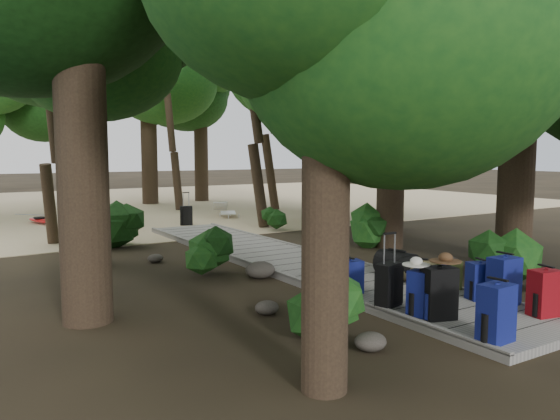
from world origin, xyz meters
TOP-DOWN VIEW (x-y plane):
  - ground at (0.00, 0.00)m, footprint 120.00×120.00m
  - sand_beach at (0.00, 16.00)m, footprint 40.00×22.00m
  - boardwalk at (0.00, 1.00)m, footprint 2.00×12.00m
  - backpack_left_a at (-0.74, -4.62)m, footprint 0.43×0.31m
  - backpack_left_b at (-0.62, -3.63)m, footprint 0.50×0.42m
  - backpack_left_c at (-0.68, -3.38)m, footprint 0.44×0.37m
  - backpack_left_d at (-0.76, -1.92)m, footprint 0.44×0.36m
  - backpack_right_a at (0.72, -4.31)m, footprint 0.44×0.35m
  - backpack_right_b at (0.73, -3.66)m, footprint 0.45×0.32m
  - backpack_right_c at (0.69, -3.28)m, footprint 0.43×0.36m
  - backpack_right_d at (0.74, -2.64)m, footprint 0.35×0.26m
  - duffel_right_khaki at (0.71, -2.00)m, footprint 0.63×0.71m
  - duffel_right_black at (0.70, -1.47)m, footprint 0.57×0.80m
  - suitcase_on_boardwalk at (-0.77, -2.83)m, footprint 0.46×0.33m
  - lone_suitcase_on_sand at (0.47, 7.90)m, footprint 0.45×0.34m
  - hat_brown at (-0.55, -3.67)m, footprint 0.42×0.42m
  - hat_white at (-0.76, -3.34)m, footprint 0.38×0.38m
  - kayak at (-3.51, 10.78)m, footprint 1.48×2.99m
  - sun_lounger at (2.63, 9.21)m, footprint 1.15×1.70m
  - tree_right_b at (4.34, -1.29)m, footprint 6.08×6.08m
  - tree_right_c at (3.19, 1.36)m, footprint 5.55×5.55m
  - tree_right_d at (5.37, 3.61)m, footprint 5.59×5.59m
  - tree_right_e at (4.60, 6.77)m, footprint 5.01×5.01m
  - tree_right_f at (6.66, 9.24)m, footprint 5.33×5.33m
  - tree_left_a at (-3.11, -4.40)m, footprint 3.99×3.99m
  - tree_left_c at (-3.57, 3.13)m, footprint 4.71×4.71m
  - tree_back_a at (-1.66, 15.56)m, footprint 4.82×4.82m
  - tree_back_b at (1.96, 15.87)m, footprint 5.84×5.84m
  - tree_back_c at (4.60, 16.02)m, footprint 5.30×5.30m
  - palm_right_a at (2.51, 6.45)m, footprint 4.65×4.65m
  - palm_right_b at (5.48, 10.91)m, footprint 4.85×4.85m
  - palm_right_c at (2.30, 12.72)m, footprint 4.51×4.51m
  - palm_left_a at (-4.05, 6.34)m, footprint 3.94×3.94m
  - rock_left_a at (-1.99, -3.82)m, footprint 0.40×0.36m
  - rock_left_b at (-2.29, -1.89)m, footprint 0.36×0.33m
  - rock_left_c at (-1.22, 0.17)m, footprint 0.58×0.52m
  - rock_left_d at (-2.40, 2.65)m, footprint 0.33×0.30m
  - rock_right_a at (2.30, -3.34)m, footprint 0.45×0.41m
  - rock_right_b at (2.32, -1.26)m, footprint 0.53×0.47m
  - rock_right_c at (1.35, 1.93)m, footprint 0.34×0.30m
  - shrub_left_a at (-2.17, -3.32)m, footprint 0.95×0.95m
  - shrub_left_b at (-1.95, 0.89)m, footprint 0.98×0.98m
  - shrub_left_c at (-2.49, 4.96)m, footprint 1.27×1.27m
  - shrub_right_a at (2.23, -2.58)m, footprint 1.08×1.08m
  - shrub_right_b at (2.72, 1.59)m, footprint 1.20×1.20m
  - shrub_right_c at (2.33, 5.43)m, footprint 0.72×0.72m

SIDE VIEW (x-z plane):
  - ground at x=0.00m, z-range 0.00..0.00m
  - sand_beach at x=0.00m, z-range 0.00..0.02m
  - boardwalk at x=0.00m, z-range 0.00..0.12m
  - rock_left_d at x=-2.40m, z-range 0.00..0.18m
  - rock_right_c at x=1.35m, z-range 0.00..0.19m
  - rock_left_b at x=-2.29m, z-range 0.00..0.20m
  - rock_left_a at x=-1.99m, z-range 0.00..0.22m
  - rock_right_a at x=2.30m, z-range 0.00..0.25m
  - rock_right_b at x=2.32m, z-range 0.00..0.29m
  - rock_left_c at x=-1.22m, z-range 0.00..0.32m
  - kayak at x=-3.51m, z-range 0.02..0.31m
  - sun_lounger at x=2.63m, z-range 0.02..0.54m
  - duffel_right_khaki at x=0.71m, z-range 0.12..0.51m
  - shrub_right_c at x=2.33m, z-range 0.00..0.65m
  - lone_suitcase_on_sand at x=0.47m, z-range 0.02..0.64m
  - duffel_right_black at x=0.70m, z-range 0.12..0.58m
  - backpack_right_d at x=0.74m, z-range 0.12..0.65m
  - backpack_left_d at x=-0.76m, z-range 0.12..0.70m
  - shrub_left_a at x=-2.17m, z-range 0.00..0.85m
  - backpack_right_c at x=0.69m, z-range 0.12..0.75m
  - suitcase_on_boardwalk at x=-0.77m, z-range 0.12..0.76m
  - shrub_left_b at x=-1.95m, z-range 0.00..0.88m
  - backpack_left_c at x=-0.68m, z-range 0.12..0.82m
  - backpack_right_a at x=0.72m, z-range 0.12..0.83m
  - shrub_right_a at x=2.23m, z-range 0.00..0.97m
  - backpack_left_a at x=-0.74m, z-range 0.12..0.89m
  - backpack_left_b at x=-0.62m, z-range 0.12..0.91m
  - backpack_right_b at x=0.73m, z-range 0.12..0.91m
  - shrub_right_b at x=2.72m, z-range 0.00..1.08m
  - shrub_left_c at x=-2.49m, z-range 0.00..1.14m
  - hat_white at x=-0.76m, z-range 0.82..0.95m
  - hat_brown at x=-0.55m, z-range 0.91..1.03m
  - palm_left_a at x=-4.05m, z-range 0.00..6.27m
  - tree_left_a at x=-3.11m, z-range 0.00..6.65m
  - palm_right_c at x=2.30m, z-range 0.00..7.18m
  - palm_right_a at x=2.51m, z-range 0.00..7.92m
  - tree_left_c at x=-3.57m, z-range 0.00..8.19m
  - tree_back_a at x=-1.66m, z-range 0.00..8.34m
  - tree_right_e at x=4.60m, z-range 0.00..9.02m
  - palm_right_b at x=5.48m, z-range 0.00..9.37m
  - tree_right_f at x=6.66m, z-range 0.00..9.51m
  - tree_back_c at x=4.60m, z-range 0.00..9.53m
  - tree_right_c at x=3.19m, z-range 0.00..9.61m
  - tree_right_d at x=5.37m, z-range 0.00..10.25m
  - tree_back_b at x=1.96m, z-range 0.00..10.44m
  - tree_right_b at x=4.34m, z-range 0.00..10.85m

